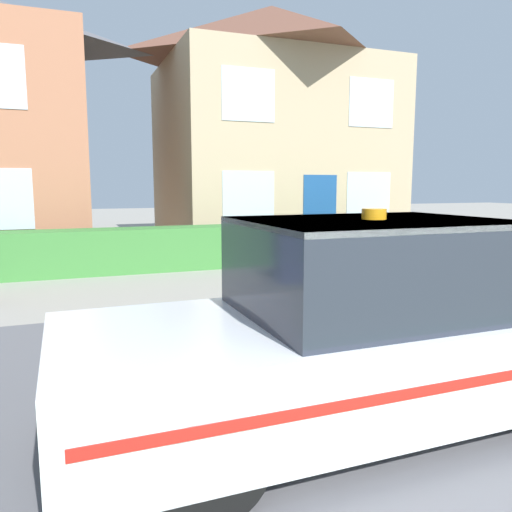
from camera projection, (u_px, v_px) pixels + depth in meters
name	position (u px, v px, depth m)	size (l,w,h in m)	color
road_strip	(262.00, 368.00, 5.00)	(28.00, 5.15, 0.01)	#5B5B60
garden_hedge	(167.00, 248.00, 10.85)	(13.71, 0.86, 0.92)	#3D7F38
police_car	(359.00, 330.00, 3.83)	(4.41, 1.72, 1.64)	black
house_right	(271.00, 125.00, 15.66)	(6.85, 5.91, 7.24)	tan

